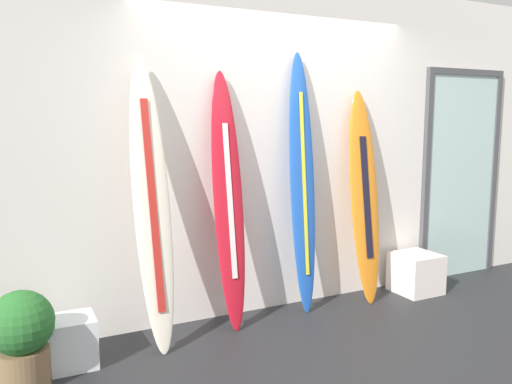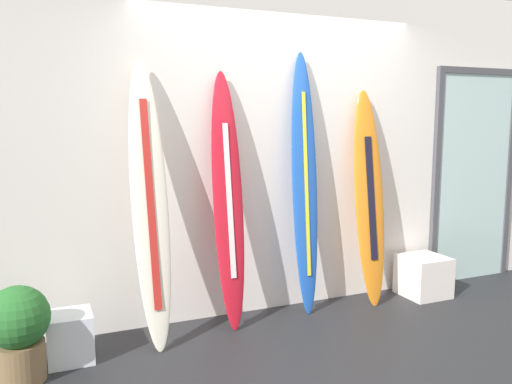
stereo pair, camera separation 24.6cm
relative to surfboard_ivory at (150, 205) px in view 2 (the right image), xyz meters
The scene contains 10 objects.
ground 1.82m from the surfboard_ivory, 37.82° to the right, with size 8.00×8.00×0.04m, color #252628.
wall_back 1.30m from the surfboard_ivory, 17.92° to the left, with size 7.20×0.20×2.80m, color silver.
surfboard_ivory is the anchor object (origin of this frame).
surfboard_crimson 0.63m from the surfboard_ivory, ahead, with size 0.25×0.38×2.02m.
surfboard_cobalt 1.33m from the surfboard_ivory, ahead, with size 0.24×0.29×2.19m.
surfboard_sunset 1.95m from the surfboard_ivory, ahead, with size 0.30×0.35×1.89m.
display_block_left 1.04m from the surfboard_ivory, behind, with size 0.30×0.30×0.33m.
display_block_center 2.67m from the surfboard_ivory, ahead, with size 0.39×0.39×0.37m.
glass_door 3.34m from the surfboard_ivory, ahead, with size 1.03×0.06×2.13m.
potted_plant 1.16m from the surfboard_ivory, 163.39° to the right, with size 0.39×0.39×0.62m.
Camera 2 is at (-1.94, -2.78, 1.65)m, focal length 36.69 mm.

